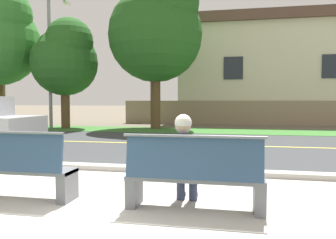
{
  "coord_description": "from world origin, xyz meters",
  "views": [
    {
      "loc": [
        1.79,
        -3.93,
        1.43
      ],
      "look_at": [
        0.36,
        3.27,
        1.0
      ],
      "focal_mm": 35.21,
      "sensor_mm": 36.0,
      "label": 1
    }
  ],
  "objects": [
    {
      "name": "bench_right",
      "position": [
        1.31,
        0.2,
        0.45
      ],
      "size": [
        1.78,
        0.48,
        1.01
      ],
      "color": "slate",
      "rests_on": "ground_plane"
    },
    {
      "name": "house_across_street",
      "position": [
        4.43,
        18.84,
        3.33
      ],
      "size": [
        12.81,
        6.91,
        6.57
      ],
      "color": "beige",
      "rests_on": "ground_plane"
    },
    {
      "name": "shade_tree_left",
      "position": [
        -6.45,
        11.33,
        3.55
      ],
      "size": [
        3.32,
        3.32,
        5.47
      ],
      "color": "brown",
      "rests_on": "ground_plane"
    },
    {
      "name": "far_verge_grass",
      "position": [
        0.0,
        11.35,
        0.01
      ],
      "size": [
        48.0,
        2.8,
        0.02
      ],
      "primitive_type": "cube",
      "color": "#38702D",
      "rests_on": "ground_plane"
    },
    {
      "name": "bench_left",
      "position": [
        -1.31,
        0.2,
        0.45
      ],
      "size": [
        1.78,
        0.48,
        1.01
      ],
      "color": "slate",
      "rests_on": "ground_plane"
    },
    {
      "name": "ground_plane",
      "position": [
        0.0,
        8.0,
        0.0
      ],
      "size": [
        140.0,
        140.0,
        0.0
      ],
      "primitive_type": "plane",
      "color": "#665B4C"
    },
    {
      "name": "street_asphalt",
      "position": [
        0.0,
        6.5,
        0.0
      ],
      "size": [
        52.0,
        8.0,
        0.01
      ],
      "primitive_type": "cube",
      "color": "#383A3D",
      "rests_on": "ground_plane"
    },
    {
      "name": "garden_wall",
      "position": [
        1.76,
        15.64,
        0.7
      ],
      "size": [
        13.0,
        0.36,
        1.4
      ],
      "primitive_type": "cube",
      "color": "gray",
      "rests_on": "ground_plane"
    },
    {
      "name": "curb_edge",
      "position": [
        0.0,
        2.35,
        0.06
      ],
      "size": [
        44.0,
        0.3,
        0.11
      ],
      "primitive_type": "cube",
      "color": "#ADA89E",
      "rests_on": "ground_plane"
    },
    {
      "name": "seated_person_blue",
      "position": [
        1.15,
        0.37,
        0.68
      ],
      "size": [
        0.52,
        0.68,
        1.25
      ],
      "color": "#333D56",
      "rests_on": "ground_plane"
    },
    {
      "name": "streetlamp",
      "position": [
        -7.11,
        11.16,
        3.98
      ],
      "size": [
        0.24,
        2.1,
        6.95
      ],
      "color": "gray",
      "rests_on": "ground_plane"
    },
    {
      "name": "sidewalk_pavement",
      "position": [
        0.0,
        0.4,
        0.01
      ],
      "size": [
        44.0,
        3.6,
        0.01
      ],
      "primitive_type": "cube",
      "color": "#B7B2A8",
      "rests_on": "ground_plane"
    },
    {
      "name": "shade_tree_centre",
      "position": [
        -1.89,
        12.0,
        4.99
      ],
      "size": [
        4.65,
        4.65,
        7.67
      ],
      "color": "brown",
      "rests_on": "ground_plane"
    },
    {
      "name": "road_centre_line",
      "position": [
        0.0,
        6.5,
        0.01
      ],
      "size": [
        48.0,
        0.14,
        0.01
      ],
      "primitive_type": "cube",
      "color": "#E0CC4C",
      "rests_on": "ground_plane"
    }
  ]
}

